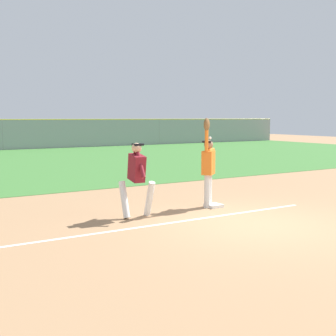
% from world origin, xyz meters
% --- Properties ---
extents(ground_plane, '(76.73, 76.73, 0.00)m').
position_xyz_m(ground_plane, '(0.00, 0.00, 0.00)').
color(ground_plane, '#A37A54').
extents(outfield_grass, '(51.07, 19.81, 0.01)m').
position_xyz_m(outfield_grass, '(0.00, 15.95, 0.01)').
color(outfield_grass, '#3D7533').
rests_on(outfield_grass, ground_plane).
extents(chalk_foul_line, '(12.00, 0.11, 0.01)m').
position_xyz_m(chalk_foul_line, '(-3.61, 0.98, 0.00)').
color(chalk_foul_line, white).
rests_on(chalk_foul_line, ground_plane).
extents(first_base, '(0.39, 0.39, 0.08)m').
position_xyz_m(first_base, '(0.39, 1.88, 0.04)').
color(first_base, white).
rests_on(first_base, ground_plane).
extents(fielder, '(0.75, 0.66, 2.28)m').
position_xyz_m(fielder, '(0.25, 1.95, 1.12)').
color(fielder, silver).
rests_on(fielder, ground_plane).
extents(runner, '(0.73, 0.84, 1.72)m').
position_xyz_m(runner, '(-1.84, 1.86, 1.00)').
color(runner, white).
rests_on(runner, ground_plane).
extents(baseball, '(0.07, 0.07, 0.07)m').
position_xyz_m(baseball, '(0.26, 1.89, 1.78)').
color(baseball, white).
extents(outfield_fence, '(51.15, 0.08, 2.17)m').
position_xyz_m(outfield_fence, '(0.00, 25.86, 1.08)').
color(outfield_fence, '#93999E').
rests_on(outfield_fence, ground_plane).
extents(parked_car_silver, '(4.43, 2.18, 1.25)m').
position_xyz_m(parked_car_silver, '(5.16, 28.37, 0.67)').
color(parked_car_silver, '#B7B7BC').
rests_on(parked_car_silver, ground_plane).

